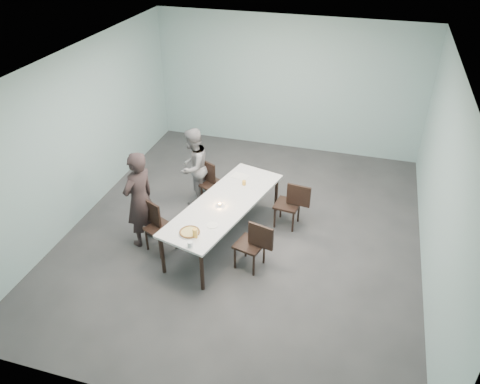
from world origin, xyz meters
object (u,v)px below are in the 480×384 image
(chair_near_right, at_px, (254,243))
(pizza, at_px, (190,232))
(side_plate, at_px, (212,225))
(water_tumbler, at_px, (190,244))
(diner_near, at_px, (139,199))
(amber_tumbler, at_px, (244,183))
(tealight, at_px, (220,205))
(beer_glass, at_px, (195,233))
(chair_far_right, at_px, (292,202))
(chair_far_left, at_px, (211,181))
(table, at_px, (224,205))
(chair_near_left, at_px, (157,223))
(diner_far, at_px, (193,166))

(chair_near_right, bearing_deg, pizza, 35.43)
(side_plate, bearing_deg, water_tumbler, -103.29)
(water_tumbler, bearing_deg, diner_near, 146.75)
(side_plate, height_order, water_tumbler, water_tumbler)
(amber_tumbler, bearing_deg, tealight, -105.10)
(beer_glass, bearing_deg, diner_near, 155.01)
(chair_far_right, bearing_deg, side_plate, 60.08)
(chair_far_left, relative_size, pizza, 2.56)
(table, distance_m, chair_near_left, 1.15)
(diner_far, xyz_separation_m, amber_tumbler, (1.09, -0.36, 0.04))
(side_plate, xyz_separation_m, tealight, (-0.06, 0.54, 0.02))
(table, height_order, side_plate, side_plate)
(chair_near_right, relative_size, chair_far_right, 1.00)
(diner_near, distance_m, side_plate, 1.35)
(table, xyz_separation_m, diner_near, (-1.31, -0.45, 0.16))
(tealight, bearing_deg, chair_far_left, 116.31)
(diner_near, height_order, pizza, diner_near)
(table, height_order, chair_far_left, chair_far_left)
(chair_far_right, relative_size, diner_far, 0.58)
(chair_far_right, xyz_separation_m, pizza, (-1.27, -1.63, 0.27))
(table, xyz_separation_m, diner_far, (-0.93, 1.00, 0.06))
(chair_far_left, xyz_separation_m, water_tumbler, (0.47, -2.22, 0.29))
(chair_far_left, bearing_deg, chair_near_right, -25.34)
(chair_near_left, xyz_separation_m, amber_tumbler, (1.17, 1.17, 0.29))
(table, xyz_separation_m, tealight, (-0.04, -0.11, 0.08))
(chair_near_left, distance_m, beer_glass, 1.04)
(amber_tumbler, bearing_deg, chair_far_left, 154.58)
(amber_tumbler, bearing_deg, table, -104.30)
(beer_glass, relative_size, amber_tumbler, 1.88)
(table, relative_size, chair_near_left, 3.15)
(table, height_order, chair_far_right, chair_far_right)
(water_tumbler, bearing_deg, pizza, 113.00)
(table, bearing_deg, pizza, -104.70)
(diner_near, distance_m, amber_tumbler, 1.83)
(diner_far, bearing_deg, chair_near_right, 54.92)
(beer_glass, bearing_deg, pizza, 149.66)
(pizza, distance_m, amber_tumbler, 1.62)
(chair_near_left, height_order, tealight, chair_near_left)
(chair_far_left, bearing_deg, side_plate, -43.90)
(diner_near, distance_m, beer_glass, 1.31)
(diner_near, relative_size, tealight, 30.57)
(pizza, distance_m, water_tumbler, 0.33)
(side_plate, distance_m, water_tumbler, 0.60)
(beer_glass, bearing_deg, table, 82.71)
(chair_near_left, xyz_separation_m, diner_far, (0.07, 1.53, 0.25))
(table, xyz_separation_m, chair_far_left, (-0.58, 0.99, -0.19))
(side_plate, bearing_deg, amber_tumbler, 83.68)
(chair_near_left, distance_m, chair_far_right, 2.37)
(table, distance_m, diner_far, 1.37)
(chair_far_right, distance_m, water_tumbler, 2.26)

